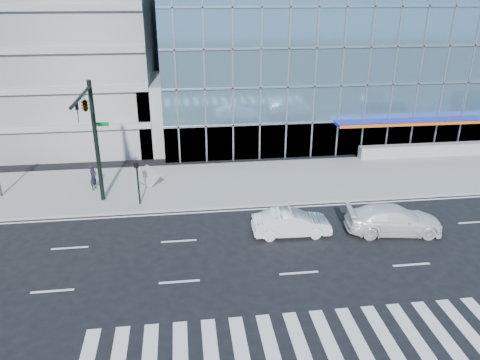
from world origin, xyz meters
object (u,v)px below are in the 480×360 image
object	(u,v)px
ped_signal_post	(137,176)
pedestrian	(93,177)
traffic_signal	(89,118)
white_suv	(394,220)
white_sedan	(291,223)
tilted_panel	(148,176)

from	to	relation	value
ped_signal_post	pedestrian	size ratio (longest dim) A/B	1.63
traffic_signal	white_suv	xyz separation A→B (m)	(17.49, -5.07, -5.36)
ped_signal_post	white_suv	distance (m)	16.01
ped_signal_post	pedestrian	bearing A→B (deg)	138.99
white_sedan	tilted_panel	xyz separation A→B (m)	(-8.51, 7.51, 0.32)
white_suv	pedestrian	world-z (taller)	pedestrian
ped_signal_post	pedestrian	distance (m)	4.55
traffic_signal	white_suv	world-z (taller)	traffic_signal
ped_signal_post	white_suv	xyz separation A→B (m)	(15.00, -5.44, -1.33)
white_suv	tilted_panel	xyz separation A→B (m)	(-14.51, 7.98, 0.26)
traffic_signal	white_suv	size ratio (longest dim) A/B	1.44
traffic_signal	white_suv	bearing A→B (deg)	-16.16
traffic_signal	tilted_panel	xyz separation A→B (m)	(2.98, 2.91, -5.10)
ped_signal_post	tilted_panel	bearing A→B (deg)	79.16
white_sedan	ped_signal_post	bearing A→B (deg)	62.24
white_suv	pedestrian	distance (m)	20.15
tilted_panel	pedestrian	bearing A→B (deg)	169.62
tilted_panel	traffic_signal	bearing A→B (deg)	-140.59
traffic_signal	white_sedan	bearing A→B (deg)	-21.83
white_sedan	pedestrian	world-z (taller)	pedestrian
tilted_panel	white_suv	bearing A→B (deg)	-33.70
white_suv	white_sedan	bearing A→B (deg)	92.51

